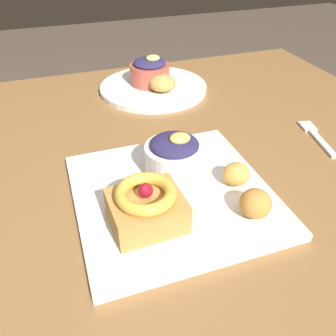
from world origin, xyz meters
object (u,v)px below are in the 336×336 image
(berry_ramekin, at_px, (174,156))
(back_ramekin, at_px, (150,71))
(cake_slice, at_px, (146,206))
(front_plate, at_px, (172,194))
(back_plate, at_px, (153,88))
(fritter_front, at_px, (255,204))
(fritter_middle, at_px, (236,174))
(fork, at_px, (316,135))
(back_pastry, at_px, (162,83))

(berry_ramekin, xyz_separation_m, back_ramekin, (0.07, 0.35, -0.00))
(cake_slice, bearing_deg, front_plate, 42.70)
(berry_ramekin, distance_m, back_plate, 0.34)
(back_plate, xyz_separation_m, back_ramekin, (-0.00, 0.01, 0.04))
(front_plate, height_order, back_plate, same)
(cake_slice, xyz_separation_m, berry_ramekin, (0.07, 0.09, 0.00))
(fritter_front, height_order, fritter_middle, fritter_front)
(fritter_front, xyz_separation_m, back_plate, (0.00, 0.46, -0.03))
(back_ramekin, bearing_deg, fork, -54.22)
(back_plate, bearing_deg, back_pastry, -74.34)
(back_plate, bearing_deg, front_plate, -103.05)
(back_pastry, bearing_deg, cake_slice, -111.16)
(berry_ramekin, distance_m, fritter_front, 0.14)
(front_plate, xyz_separation_m, fork, (0.31, 0.07, -0.00))
(back_ramekin, bearing_deg, cake_slice, -107.25)
(back_pastry, relative_size, fork, 0.48)
(fritter_middle, bearing_deg, fritter_front, -97.01)
(cake_slice, distance_m, fritter_front, 0.14)
(fritter_front, height_order, back_plate, fritter_front)
(front_plate, bearing_deg, fritter_front, -43.41)
(front_plate, relative_size, fritter_front, 6.47)
(fritter_front, xyz_separation_m, fork, (0.23, 0.16, -0.03))
(front_plate, relative_size, back_pastry, 4.63)
(berry_ramekin, relative_size, back_plate, 0.36)
(fritter_middle, height_order, back_plate, fritter_middle)
(back_ramekin, bearing_deg, back_pastry, -74.59)
(front_plate, distance_m, cake_slice, 0.08)
(fritter_front, relative_size, back_ramekin, 0.47)
(cake_slice, relative_size, berry_ramekin, 1.06)
(back_ramekin, distance_m, back_pastry, 0.05)
(fork, bearing_deg, berry_ramekin, 108.42)
(fritter_front, distance_m, back_ramekin, 0.48)
(fritter_front, bearing_deg, fork, 34.64)
(back_pastry, bearing_deg, back_plate, 105.66)
(fritter_middle, xyz_separation_m, fork, (0.22, 0.09, -0.03))
(cake_slice, xyz_separation_m, back_ramekin, (0.14, 0.44, 0.00))
(berry_ramekin, bearing_deg, back_pastry, 75.03)
(back_plate, distance_m, fork, 0.38)
(fritter_middle, height_order, back_ramekin, back_ramekin)
(back_ramekin, height_order, back_pastry, back_ramekin)
(fritter_front, height_order, fork, fritter_front)
(back_plate, height_order, fork, back_plate)
(front_plate, bearing_deg, fork, 13.37)
(front_plate, distance_m, back_ramekin, 0.40)
(front_plate, height_order, fritter_middle, fritter_middle)
(front_plate, height_order, back_ramekin, back_ramekin)
(fritter_front, bearing_deg, cake_slice, 166.66)
(cake_slice, relative_size, fork, 0.76)
(berry_ramekin, xyz_separation_m, fritter_front, (0.07, -0.13, -0.01))
(front_plate, relative_size, berry_ramekin, 3.09)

